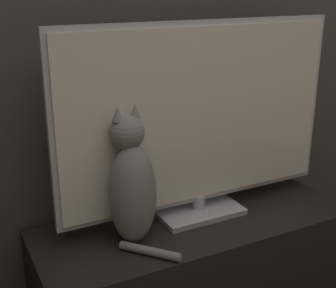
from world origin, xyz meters
TOP-DOWN VIEW (x-y plane):
  - tv_stand at (0.00, 0.96)m, footprint 1.16×0.44m
  - tv at (0.04, 1.01)m, footprint 1.06×0.19m
  - cat at (-0.25, 0.94)m, footprint 0.18×0.28m

SIDE VIEW (x-z plane):
  - tv_stand at x=0.00m, z-range 0.00..0.43m
  - cat at x=-0.25m, z-range 0.40..0.86m
  - tv at x=0.04m, z-range 0.44..1.14m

